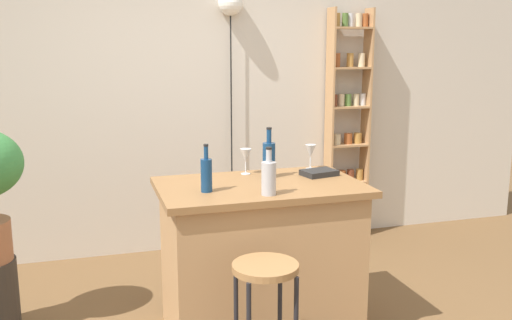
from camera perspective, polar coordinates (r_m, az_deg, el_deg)
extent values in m
cube|color=beige|center=(4.90, -5.32, 7.31)|extent=(6.40, 0.10, 2.80)
cube|color=tan|center=(3.54, 0.40, -10.10)|extent=(1.11, 0.70, 0.90)
cube|color=olive|center=(3.39, 0.41, -2.72)|extent=(1.21, 0.76, 0.04)
cylinder|color=black|center=(3.12, 2.39, -15.53)|extent=(0.02, 0.02, 0.66)
cylinder|color=#9E7042|center=(2.84, 0.94, -10.66)|extent=(0.33, 0.33, 0.03)
cube|color=tan|center=(5.13, 7.32, 3.31)|extent=(0.02, 0.17, 2.06)
cube|color=tan|center=(5.29, 10.90, 3.44)|extent=(0.02, 0.17, 2.06)
cube|color=tan|center=(5.39, 8.85, -5.71)|extent=(0.34, 0.17, 0.02)
cylinder|color=beige|center=(5.33, 7.69, -5.23)|extent=(0.07, 0.07, 0.10)
cylinder|color=beige|center=(5.38, 8.79, -5.11)|extent=(0.07, 0.07, 0.10)
cylinder|color=brown|center=(5.43, 9.86, -5.00)|extent=(0.07, 0.07, 0.10)
cube|color=tan|center=(5.30, 8.96, -2.15)|extent=(0.34, 0.17, 0.02)
cylinder|color=gold|center=(5.24, 7.73, -1.60)|extent=(0.07, 0.07, 0.10)
cylinder|color=#994C23|center=(5.26, 8.57, -1.58)|extent=(0.07, 0.07, 0.10)
cylinder|color=brown|center=(5.30, 9.41, -1.50)|extent=(0.07, 0.07, 0.10)
cylinder|color=#AD7A38|center=(5.34, 10.28, -1.43)|extent=(0.07, 0.07, 0.10)
cube|color=tan|center=(5.23, 9.07, 1.51)|extent=(0.34, 0.17, 0.02)
cylinder|color=beige|center=(5.18, 8.05, 2.07)|extent=(0.07, 0.07, 0.09)
cylinder|color=#994C23|center=(5.23, 9.18, 2.13)|extent=(0.07, 0.07, 0.09)
cylinder|color=#AD7A38|center=(5.27, 10.11, 2.17)|extent=(0.07, 0.07, 0.09)
cube|color=tan|center=(5.19, 9.19, 5.26)|extent=(0.34, 0.17, 0.02)
cylinder|color=brown|center=(5.11, 7.81, 5.91)|extent=(0.06, 0.06, 0.11)
cylinder|color=beige|center=(5.15, 8.50, 5.94)|extent=(0.06, 0.06, 0.11)
cylinder|color=#4C7033|center=(5.17, 9.18, 5.93)|extent=(0.06, 0.06, 0.11)
cylinder|color=beige|center=(5.22, 9.94, 5.95)|extent=(0.06, 0.06, 0.11)
cylinder|color=silver|center=(5.25, 10.59, 5.97)|extent=(0.06, 0.06, 0.11)
cube|color=tan|center=(5.16, 9.31, 9.06)|extent=(0.34, 0.17, 0.02)
cylinder|color=#994C23|center=(5.11, 8.06, 9.84)|extent=(0.06, 0.06, 0.12)
cylinder|color=#AD7A38|center=(5.17, 9.37, 9.82)|extent=(0.06, 0.06, 0.12)
cylinder|color=beige|center=(5.21, 10.49, 9.79)|extent=(0.06, 0.06, 0.12)
cube|color=tan|center=(5.16, 9.44, 12.88)|extent=(0.34, 0.17, 0.02)
cylinder|color=#AD7A38|center=(5.11, 8.09, 13.69)|extent=(0.05, 0.05, 0.12)
cylinder|color=#4C7033|center=(5.13, 8.88, 13.65)|extent=(0.05, 0.05, 0.12)
cylinder|color=silver|center=(5.17, 9.41, 13.62)|extent=(0.05, 0.05, 0.12)
cylinder|color=beige|center=(5.20, 10.20, 13.58)|extent=(0.05, 0.05, 0.12)
cylinder|color=#994C23|center=(5.23, 10.85, 13.54)|extent=(0.05, 0.05, 0.12)
cylinder|color=#B2B2B7|center=(3.12, 1.28, -1.86)|extent=(0.08, 0.08, 0.18)
cylinder|color=#B2B2B7|center=(3.09, 1.29, 0.43)|extent=(0.03, 0.03, 0.07)
cylinder|color=black|center=(3.09, 1.29, 1.19)|extent=(0.03, 0.03, 0.01)
cylinder|color=navy|center=(3.20, -4.97, -1.55)|extent=(0.06, 0.06, 0.19)
cylinder|color=navy|center=(3.17, -5.01, 0.73)|extent=(0.02, 0.02, 0.07)
cylinder|color=black|center=(3.16, -5.02, 1.48)|extent=(0.03, 0.03, 0.01)
cylinder|color=navy|center=(3.53, 1.29, -0.02)|extent=(0.08, 0.08, 0.22)
cylinder|color=navy|center=(3.51, 1.31, 2.40)|extent=(0.03, 0.03, 0.08)
cylinder|color=black|center=(3.50, 1.31, 3.18)|extent=(0.03, 0.03, 0.01)
cylinder|color=silver|center=(3.81, 5.44, -0.87)|extent=(0.06, 0.06, 0.00)
cylinder|color=silver|center=(3.80, 5.45, -0.28)|extent=(0.01, 0.01, 0.07)
cone|color=silver|center=(3.79, 5.47, 0.90)|extent=(0.07, 0.07, 0.08)
cylinder|color=silver|center=(3.64, -1.04, -1.38)|extent=(0.06, 0.06, 0.00)
cylinder|color=silver|center=(3.64, -1.04, -0.77)|extent=(0.01, 0.01, 0.07)
cone|color=silver|center=(3.62, -1.04, 0.47)|extent=(0.07, 0.07, 0.08)
cube|color=black|center=(3.62, 6.33, -1.27)|extent=(0.24, 0.19, 0.03)
cylinder|color=black|center=(4.88, -2.46, 3.10)|extent=(0.01, 0.01, 2.08)
sphere|color=white|center=(4.85, -2.57, 15.38)|extent=(0.20, 0.20, 0.20)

